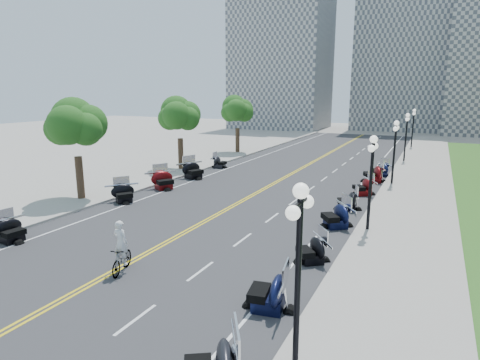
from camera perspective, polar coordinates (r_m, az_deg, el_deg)
The scene contains 48 objects.
ground at distance 21.73m, azimuth -7.31°, elevation -7.12°, with size 160.00×160.00×0.00m, color gray.
road at distance 30.22m, azimuth 3.13°, elevation -1.44°, with size 16.00×90.00×0.01m, color #333335.
centerline_yellow_a at distance 30.26m, azimuth 2.92°, elevation -1.41°, with size 0.12×90.00×0.00m, color yellow.
centerline_yellow_b at distance 30.17m, azimuth 3.34°, elevation -1.45°, with size 0.12×90.00×0.00m, color yellow.
edge_line_north at distance 28.43m, azimuth 15.10°, elevation -2.74°, with size 0.12×90.00×0.00m, color white.
edge_line_south at distance 33.16m, azimuth -7.10°, elevation -0.26°, with size 0.12×90.00×0.00m, color white.
lane_dash_4 at distance 14.17m, azimuth -14.60°, elevation -18.63°, with size 0.12×2.00×0.00m, color white.
lane_dash_5 at distance 17.01m, azimuth -5.63°, elevation -12.76°, with size 0.12×2.00×0.00m, color white.
lane_dash_6 at distance 20.24m, azimuth 0.37°, elevation -8.48°, with size 0.12×2.00×0.00m, color white.
lane_dash_7 at distance 23.70m, azimuth 4.59°, elevation -5.36°, with size 0.12×2.00×0.00m, color white.
lane_dash_8 at distance 27.32m, azimuth 7.68°, elevation -3.02°, with size 0.12×2.00×0.00m, color white.
lane_dash_9 at distance 31.02m, azimuth 10.03°, elevation -1.24°, with size 0.12×2.00×0.00m, color white.
lane_dash_10 at distance 34.80m, azimuth 11.88°, elevation 0.17°, with size 0.12×2.00×0.00m, color white.
lane_dash_11 at distance 38.61m, azimuth 13.36°, elevation 1.30°, with size 0.12×2.00×0.00m, color white.
lane_dash_12 at distance 42.47m, azimuth 14.57°, elevation 2.22°, with size 0.12×2.00×0.00m, color white.
lane_dash_13 at distance 46.34m, azimuth 15.59°, elevation 2.99°, with size 0.12×2.00×0.00m, color white.
lane_dash_14 at distance 50.24m, azimuth 16.44°, elevation 3.64°, with size 0.12×2.00×0.00m, color white.
lane_dash_15 at distance 54.15m, azimuth 17.18°, elevation 4.19°, with size 0.12×2.00×0.00m, color white.
lane_dash_16 at distance 58.07m, azimuth 17.82°, elevation 4.67°, with size 0.12×2.00×0.00m, color white.
lane_dash_17 at distance 62.01m, azimuth 18.37°, elevation 5.09°, with size 0.12×2.00×0.00m, color white.
lane_dash_18 at distance 65.95m, azimuth 18.86°, elevation 5.46°, with size 0.12×2.00×0.00m, color white.
lane_dash_19 at distance 69.90m, azimuth 19.30°, elevation 5.79°, with size 0.12×2.00×0.00m, color white.
sidewalk_north at distance 27.98m, azimuth 23.37°, elevation -3.45°, with size 5.00×90.00×0.15m, color #9E9991.
sidewalk_south at distance 35.52m, azimuth -12.65°, elevation 0.48°, with size 5.00×90.00×0.15m, color #9E9991.
distant_block_a at distance 84.53m, azimuth 5.90°, elevation 16.26°, with size 18.00×14.00×26.00m, color gray.
distant_block_b at distance 85.71m, azimuth 21.99°, elevation 16.75°, with size 16.00×12.00×30.00m, color gray.
street_lamp_1 at distance 10.53m, azimuth 8.23°, elevation -13.79°, with size 0.50×1.20×4.90m, color black, non-canonical shape.
street_lamp_2 at distance 21.72m, azimuth 18.07°, elevation -0.51°, with size 0.50×1.20×4.90m, color black, non-canonical shape.
street_lamp_3 at distance 33.48m, azimuth 21.07°, elevation 3.63°, with size 0.50×1.20×4.90m, color black, non-canonical shape.
street_lamp_4 at distance 45.36m, azimuth 22.51°, elevation 5.61°, with size 0.50×1.20×4.90m, color black, non-canonical shape.
street_lamp_5 at distance 57.30m, azimuth 23.36°, elevation 6.77°, with size 0.50×1.20×4.90m, color black, non-canonical shape.
tree_2 at distance 28.75m, azimuth -22.32°, elevation 6.54°, with size 4.80×4.80×9.20m, color #235619, non-canonical shape.
tree_3 at distance 37.78m, azimuth -8.58°, elevation 8.51°, with size 4.80×4.80×9.20m, color #235619, non-canonical shape.
tree_4 at distance 48.13m, azimuth -0.36°, elevation 9.45°, with size 4.80×4.80×9.20m, color #235619, non-canonical shape.
motorcycle_n_4 at distance 14.04m, azimuth 4.05°, elevation -15.33°, with size 2.00×2.00×1.40m, color black, non-canonical shape.
motorcycle_n_5 at distance 17.79m, azimuth 10.12°, elevation -9.60°, with size 1.77×1.77×1.24m, color black, non-canonical shape.
motorcycle_n_6 at distance 22.44m, azimuth 13.48°, elevation -4.80°, with size 2.06×2.06×1.44m, color black, non-canonical shape.
motorcycle_n_7 at distance 25.93m, azimuth 15.04°, elevation -2.72°, with size 1.85×1.85×1.30m, color black, non-canonical shape.
motorcycle_n_8 at distance 29.92m, azimuth 17.11°, elevation -0.81°, with size 1.91×1.91×1.34m, color #590A0C, non-canonical shape.
motorcycle_n_9 at distance 34.49m, azimuth 18.43°, elevation 0.98°, with size 2.22×2.22×1.55m, color #590A0C, non-canonical shape.
motorcycle_n_10 at distance 37.13m, azimuth 19.28°, elevation 1.50°, with size 1.86×1.86×1.30m, color black, non-canonical shape.
motorcycle_s_4 at distance 22.78m, azimuth -29.86°, elevation -6.11°, with size 1.83×1.83×1.28m, color black, non-canonical shape.
motorcycle_s_6 at distance 27.84m, azimuth -16.24°, elevation -1.72°, with size 1.93×1.93×1.35m, color black, non-canonical shape.
motorcycle_s_7 at distance 30.90m, azimuth -10.84°, elevation 0.09°, with size 2.17×2.17×1.52m, color #590A0C, non-canonical shape.
motorcycle_s_8 at distance 34.30m, azimuth -6.66°, elevation 1.49°, with size 2.23×2.23×1.56m, color black, non-canonical shape.
motorcycle_s_9 at distance 39.00m, azimuth -2.91°, elevation 2.64°, with size 1.79×1.79×1.25m, color black, non-canonical shape.
bicycle at distance 17.33m, azimuth -16.46°, elevation -10.74°, with size 0.53×1.88×1.13m, color #A51414.
cyclist_rider at distance 16.81m, azimuth -16.77°, elevation -6.03°, with size 0.68×0.45×1.86m, color white.
Camera 1 is at (11.39, -17.04, 7.23)m, focal length 30.00 mm.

